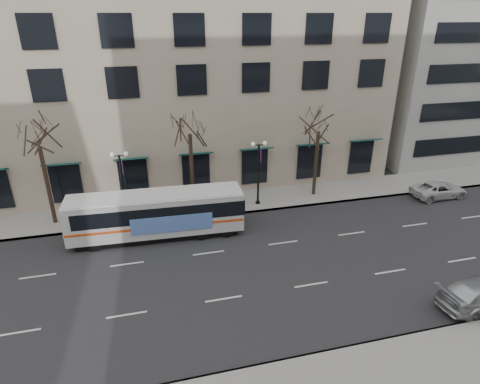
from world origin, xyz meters
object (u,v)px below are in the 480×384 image
object	(u,v)px
city_bus	(158,213)
white_pickup	(439,190)
lamp_post_right	(259,170)
tree_far_mid	(189,121)
lamp_post_left	(123,183)
tree_far_right	(319,119)
tree_far_left	(37,134)

from	to	relation	value
city_bus	white_pickup	size ratio (longest dim) A/B	2.52
lamp_post_right	white_pickup	xyz separation A→B (m)	(14.85, -2.15, -2.31)
tree_far_mid	city_bus	bearing A→B (deg)	-128.91
lamp_post_left	city_bus	size ratio (longest dim) A/B	0.45
tree_far_mid	white_pickup	distance (m)	21.00
tree_far_mid	city_bus	xyz separation A→B (m)	(-2.84, -3.52, -5.21)
tree_far_right	city_bus	size ratio (longest dim) A/B	0.70
lamp_post_left	white_pickup	world-z (taller)	lamp_post_left
lamp_post_left	city_bus	bearing A→B (deg)	-53.64
tree_far_mid	city_bus	world-z (taller)	tree_far_mid
tree_far_right	city_bus	xyz separation A→B (m)	(-12.84, -3.52, -4.72)
tree_far_mid	lamp_post_right	bearing A→B (deg)	-6.83
tree_far_left	lamp_post_right	distance (m)	15.48
tree_far_mid	lamp_post_left	world-z (taller)	tree_far_mid
white_pickup	tree_far_left	bearing A→B (deg)	83.56
tree_far_left	city_bus	xyz separation A→B (m)	(7.16, -3.52, -5.00)
lamp_post_left	city_bus	distance (m)	3.83
tree_far_right	tree_far_left	bearing A→B (deg)	180.00
city_bus	white_pickup	distance (m)	22.74
lamp_post_right	lamp_post_left	bearing A→B (deg)	180.00
tree_far_left	lamp_post_left	world-z (taller)	tree_far_left
tree_far_right	lamp_post_left	distance (m)	15.40
tree_far_mid	lamp_post_right	xyz separation A→B (m)	(5.01, -0.60, -3.96)
tree_far_left	white_pickup	size ratio (longest dim) A/B	1.82
tree_far_left	tree_far_mid	xyz separation A→B (m)	(10.00, 0.00, 0.21)
city_bus	lamp_post_left	bearing A→B (deg)	128.84
tree_far_left	lamp_post_left	bearing A→B (deg)	-6.83
tree_far_left	lamp_post_right	bearing A→B (deg)	-2.29
tree_far_mid	white_pickup	xyz separation A→B (m)	(19.86, -2.75, -6.27)
tree_far_left	lamp_post_right	xyz separation A→B (m)	(15.01, -0.60, -3.75)
tree_far_left	white_pickup	xyz separation A→B (m)	(29.86, -2.75, -6.06)
tree_far_right	white_pickup	size ratio (longest dim) A/B	1.76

